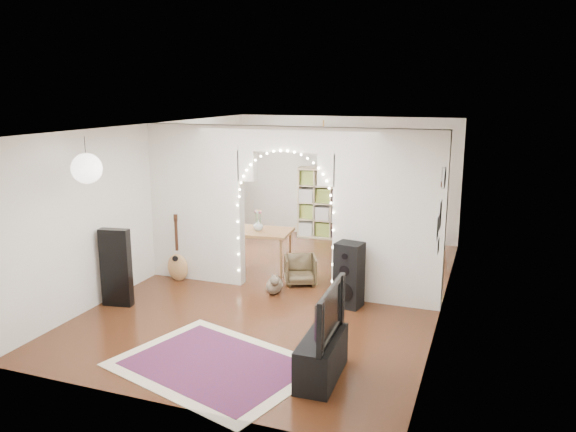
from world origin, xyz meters
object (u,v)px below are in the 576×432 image
(dining_table, at_px, (258,234))
(dining_chair_left, at_px, (300,270))
(acoustic_guitar, at_px, (177,257))
(floor_speaker, at_px, (349,275))
(dining_chair_right, at_px, (360,267))
(bookcase, at_px, (333,203))
(media_console, at_px, (321,358))

(dining_table, xyz_separation_m, dining_chair_left, (0.97, -0.45, -0.44))
(acoustic_guitar, relative_size, dining_table, 0.79)
(floor_speaker, distance_m, dining_chair_right, 1.26)
(dining_chair_right, bearing_deg, dining_chair_left, -126.53)
(floor_speaker, xyz_separation_m, dining_table, (-2.00, 1.18, 0.18))
(floor_speaker, distance_m, dining_table, 2.33)
(bookcase, height_order, dining_table, bookcase)
(acoustic_guitar, bearing_deg, floor_speaker, -15.77)
(dining_chair_left, bearing_deg, bookcase, 71.87)
(dining_table, relative_size, dining_chair_left, 2.35)
(acoustic_guitar, relative_size, media_console, 1.01)
(bookcase, distance_m, dining_table, 2.78)
(acoustic_guitar, bearing_deg, dining_table, 30.90)
(media_console, distance_m, dining_chair_right, 3.50)
(acoustic_guitar, bearing_deg, media_console, -49.03)
(bookcase, relative_size, dining_chair_right, 2.96)
(dining_chair_right, bearing_deg, bookcase, 140.30)
(acoustic_guitar, height_order, dining_table, acoustic_guitar)
(dining_table, relative_size, dining_chair_right, 2.38)
(acoustic_guitar, distance_m, dining_chair_right, 3.17)
(acoustic_guitar, distance_m, dining_table, 1.52)
(acoustic_guitar, xyz_separation_m, dining_chair_right, (2.97, 1.10, -0.20))
(media_console, xyz_separation_m, dining_table, (-2.26, 3.44, 0.43))
(bookcase, distance_m, dining_chair_right, 2.98)
(dining_table, height_order, dining_chair_right, dining_table)
(media_console, bearing_deg, acoustic_guitar, 142.59)
(dining_chair_left, bearing_deg, dining_table, 130.95)
(media_console, xyz_separation_m, dining_chair_left, (-1.29, 2.99, -0.00))
(floor_speaker, bearing_deg, dining_table, 159.54)
(media_console, bearing_deg, bookcase, 102.93)
(floor_speaker, relative_size, media_console, 1.01)
(floor_speaker, bearing_deg, dining_chair_left, 154.87)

